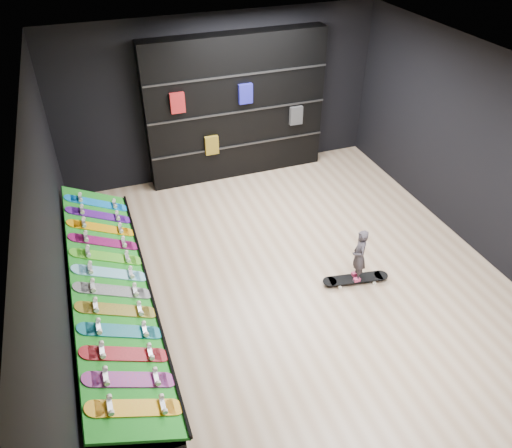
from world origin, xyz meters
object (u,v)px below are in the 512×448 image
object	(u,v)px
floor_skateboard	(355,280)
back_shelving	(236,108)
child	(358,265)
display_rack	(113,311)

from	to	relation	value
floor_skateboard	back_shelving	bearing A→B (deg)	109.10
back_shelving	child	distance (m)	3.86
display_rack	child	distance (m)	3.41
back_shelving	floor_skateboard	distance (m)	3.95
floor_skateboard	child	world-z (taller)	child
display_rack	floor_skateboard	distance (m)	3.41
child	back_shelving	bearing A→B (deg)	-153.52
back_shelving	child	size ratio (longest dim) A/B	6.71
floor_skateboard	display_rack	bearing A→B (deg)	-176.11
back_shelving	child	bearing A→B (deg)	-80.91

